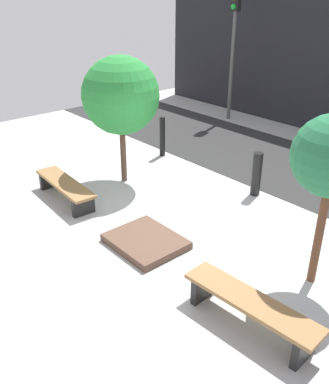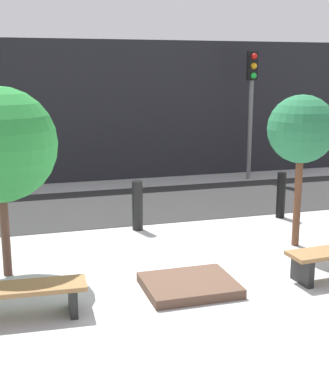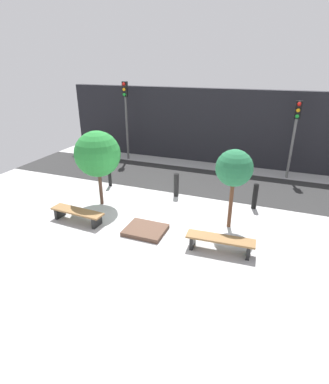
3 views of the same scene
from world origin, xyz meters
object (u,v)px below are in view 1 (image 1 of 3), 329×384
(bench_right, at_px, (250,307))
(traffic_light_west, at_px, (234,30))
(bench_left, at_px, (65,187))
(planter_bed, at_px, (146,241))
(bollard_left, at_px, (257,174))
(bollard_far_left, at_px, (162,137))
(tree_behind_left_bench, at_px, (121,96))

(bench_right, xyz_separation_m, traffic_light_west, (-6.77, 7.24, 2.53))
(bench_left, bearing_deg, bench_right, 3.43)
(planter_bed, height_order, bollard_left, bollard_left)
(bollard_far_left, bearing_deg, bench_left, -78.85)
(bollard_far_left, relative_size, traffic_light_west, 0.25)
(bench_left, distance_m, bench_right, 4.98)
(bollard_left, bearing_deg, bench_left, -127.18)
(bollard_far_left, distance_m, bollard_left, 3.14)
(bollard_far_left, height_order, traffic_light_west, traffic_light_west)
(bench_right, relative_size, bollard_left, 2.05)
(planter_bed, bearing_deg, bench_left, -175.41)
(bench_left, height_order, tree_behind_left_bench, tree_behind_left_bench)
(bench_right, height_order, tree_behind_left_bench, tree_behind_left_bench)
(traffic_light_west, bearing_deg, planter_bed, -58.71)
(bench_left, xyz_separation_m, tree_behind_left_bench, (0.00, 1.54, 1.70))
(bench_right, xyz_separation_m, bollard_left, (-2.49, 3.28, 0.16))
(bench_left, height_order, bench_right, bench_right)
(planter_bed, relative_size, bollard_left, 1.32)
(bench_right, relative_size, traffic_light_west, 0.48)
(bench_right, relative_size, planter_bed, 1.55)
(planter_bed, distance_m, tree_behind_left_bench, 3.44)
(bollard_left, bearing_deg, bench_right, -52.82)
(tree_behind_left_bench, relative_size, bollard_far_left, 2.69)
(bollard_far_left, height_order, bollard_left, bollard_far_left)
(bench_left, height_order, bollard_left, bollard_left)
(bench_left, relative_size, tree_behind_left_bench, 0.69)
(planter_bed, distance_m, bollard_left, 3.11)
(bollard_far_left, relative_size, bollard_left, 1.09)
(bench_left, bearing_deg, bollard_left, 56.24)
(planter_bed, height_order, bollard_far_left, bollard_far_left)
(bench_right, bearing_deg, tree_behind_left_bench, 159.35)
(tree_behind_left_bench, distance_m, bollard_far_left, 2.38)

